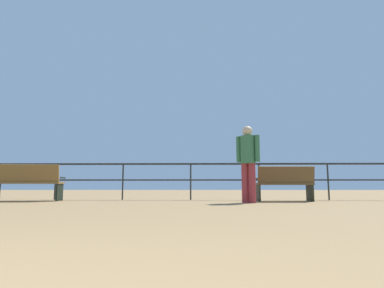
% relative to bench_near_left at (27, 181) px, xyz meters
% --- Properties ---
extents(pier_railing, '(25.43, 0.05, 1.05)m').
position_rel_bench_near_left_xyz_m(pier_railing, '(3.31, 0.84, 0.24)').
color(pier_railing, '#272825').
rests_on(pier_railing, ground_plane).
extents(bench_near_left, '(1.77, 0.85, 0.95)m').
position_rel_bench_near_left_xyz_m(bench_near_left, '(0.00, 0.00, 0.00)').
color(bench_near_left, brown).
rests_on(bench_near_left, ground_plane).
extents(bench_near_right, '(1.44, 0.71, 0.89)m').
position_rel_bench_near_left_xyz_m(bench_near_right, '(6.74, 0.01, -0.04)').
color(bench_near_right, brown).
rests_on(bench_near_right, ground_plane).
extents(person_at_railing, '(0.52, 0.35, 1.83)m').
position_rel_bench_near_left_xyz_m(person_at_railing, '(5.70, -0.71, 0.52)').
color(person_at_railing, '#9A2E33').
rests_on(person_at_railing, ground_plane).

